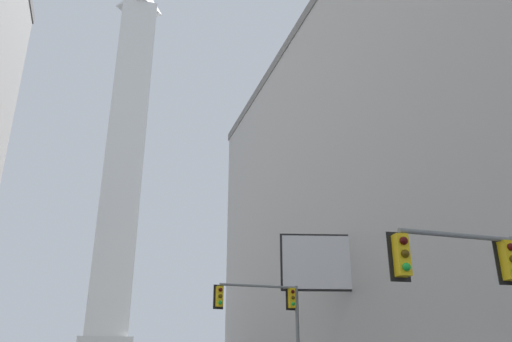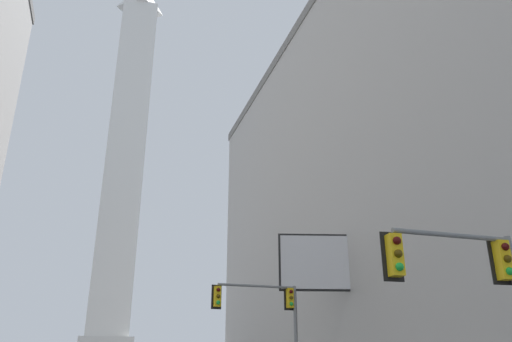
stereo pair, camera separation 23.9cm
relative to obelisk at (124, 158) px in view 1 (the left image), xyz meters
The scene contains 5 objects.
building_right 61.28m from the obelisk, 66.89° to the right, with size 21.18×52.15×29.87m.
obelisk is the anchor object (origin of this frame).
traffic_light_near_right 79.62m from the obelisk, 83.92° to the right, with size 4.23×0.52×5.34m.
traffic_light_mid_right 64.82m from the obelisk, 82.60° to the right, with size 5.07×0.51×6.19m.
billboard_sign 64.43m from the obelisk, 79.23° to the right, with size 5.41×1.57×9.32m.
Camera 1 is at (-2.18, -1.73, 1.87)m, focal length 35.00 mm.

